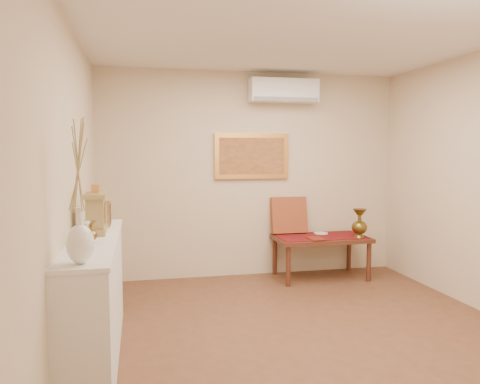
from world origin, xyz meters
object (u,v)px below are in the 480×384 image
object	(u,v)px
mantel_clock	(96,213)
wooden_chest	(102,213)
white_vase	(79,192)
brass_urn_tall	(360,220)
low_table	(321,241)
display_ledge	(95,299)

from	to	relation	value
mantel_clock	wooden_chest	bearing A→B (deg)	87.80
white_vase	brass_urn_tall	xyz separation A→B (m)	(3.12, 2.55, -0.64)
low_table	white_vase	bearing A→B (deg)	-134.23
white_vase	low_table	xyz separation A→B (m)	(2.67, 2.74, -0.93)
brass_urn_tall	mantel_clock	size ratio (longest dim) A/B	1.10
brass_urn_tall	mantel_clock	xyz separation A→B (m)	(-3.11, -1.47, 0.37)
white_vase	low_table	world-z (taller)	white_vase
brass_urn_tall	wooden_chest	world-z (taller)	wooden_chest
mantel_clock	low_table	bearing A→B (deg)	31.95
display_ledge	wooden_chest	xyz separation A→B (m)	(0.02, 0.60, 0.61)
white_vase	wooden_chest	xyz separation A→B (m)	(0.02, 1.46, -0.32)
display_ledge	low_table	distance (m)	3.27
wooden_chest	low_table	bearing A→B (deg)	25.76
display_ledge	low_table	size ratio (longest dim) A/B	1.68
wooden_chest	low_table	distance (m)	3.01
brass_urn_tall	wooden_chest	bearing A→B (deg)	-160.71
brass_urn_tall	mantel_clock	world-z (taller)	mantel_clock
white_vase	wooden_chest	bearing A→B (deg)	89.28
brass_urn_tall	wooden_chest	distance (m)	3.30
brass_urn_tall	display_ledge	size ratio (longest dim) A/B	0.22
brass_urn_tall	low_table	size ratio (longest dim) A/B	0.37
white_vase	wooden_chest	distance (m)	1.50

